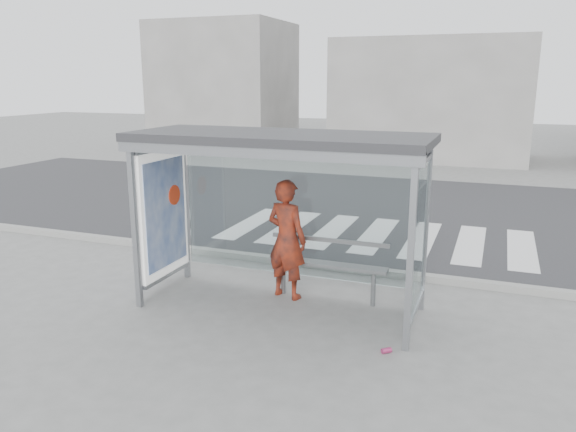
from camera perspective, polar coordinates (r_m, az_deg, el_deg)
The scene contains 10 objects.
ground at distance 8.57m, azimuth -0.86°, elevation -9.29°, with size 80.00×80.00×0.00m, color slate.
road at distance 15.01m, azimuth 9.00°, elevation 0.68°, with size 30.00×10.00×0.01m, color #2E2E30.
curb at distance 10.27m, azimuth 3.15°, elevation -4.98°, with size 30.00×0.18×0.12m, color gray.
crosswalk at distance 12.53m, azimuth 8.87°, elevation -1.93°, with size 6.55×3.00×0.00m.
bus_shelter at distance 8.20m, azimuth -3.17°, elevation 4.11°, with size 4.25×1.65×2.62m.
building_left at distance 28.43m, azimuth -6.47°, elevation 12.96°, with size 6.00×5.00×6.00m, color gray.
building_center at distance 25.51m, azimuth 14.43°, elevation 11.42°, with size 8.00×5.00×5.00m, color gray.
person at distance 8.69m, azimuth -0.13°, elevation -2.37°, with size 0.69×0.45×1.88m, color orange.
bench at distance 8.71m, azimuth 4.04°, elevation -4.91°, with size 1.87×0.23×0.97m.
soda_can at distance 7.35m, azimuth 9.96°, elevation -13.31°, with size 0.07×0.07×0.13m, color #D83F7F.
Camera 1 is at (2.91, -7.33, 3.36)m, focal length 35.00 mm.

